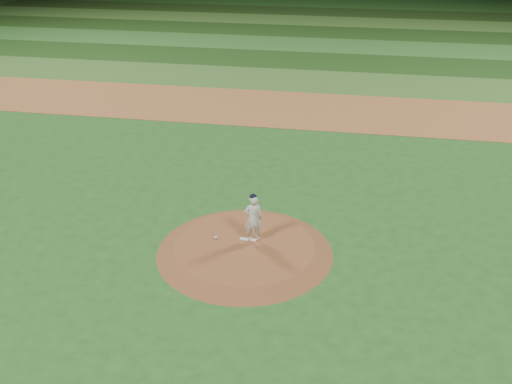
% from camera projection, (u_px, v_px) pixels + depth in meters
% --- Properties ---
extents(ground, '(120.00, 120.00, 0.00)m').
position_uv_depth(ground, '(245.00, 252.00, 17.85)').
color(ground, '#245D1E').
rests_on(ground, ground).
extents(infield_dirt_band, '(70.00, 6.00, 0.02)m').
position_uv_depth(infield_dirt_band, '(296.00, 109.00, 30.12)').
color(infield_dirt_band, '#A36232').
rests_on(infield_dirt_band, ground).
extents(outfield_stripe_0, '(70.00, 5.00, 0.02)m').
position_uv_depth(outfield_stripe_0, '(306.00, 81.00, 34.95)').
color(outfield_stripe_0, '#3B6F28').
rests_on(outfield_stripe_0, ground).
extents(outfield_stripe_1, '(70.00, 5.00, 0.02)m').
position_uv_depth(outfield_stripe_1, '(314.00, 61.00, 39.34)').
color(outfield_stripe_1, '#1D4415').
rests_on(outfield_stripe_1, ground).
extents(outfield_stripe_2, '(70.00, 5.00, 0.02)m').
position_uv_depth(outfield_stripe_2, '(319.00, 45.00, 43.72)').
color(outfield_stripe_2, '#317129').
rests_on(outfield_stripe_2, ground).
extents(outfield_stripe_3, '(70.00, 5.00, 0.02)m').
position_uv_depth(outfield_stripe_3, '(324.00, 32.00, 48.11)').
color(outfield_stripe_3, '#1F4416').
rests_on(outfield_stripe_3, ground).
extents(outfield_stripe_4, '(70.00, 5.00, 0.02)m').
position_uv_depth(outfield_stripe_4, '(328.00, 21.00, 52.49)').
color(outfield_stripe_4, '#3F732A').
rests_on(outfield_stripe_4, ground).
extents(outfield_stripe_5, '(70.00, 5.00, 0.02)m').
position_uv_depth(outfield_stripe_5, '(331.00, 12.00, 56.88)').
color(outfield_stripe_5, '#1F4014').
rests_on(outfield_stripe_5, ground).
extents(pitchers_mound, '(5.50, 5.50, 0.25)m').
position_uv_depth(pitchers_mound, '(245.00, 248.00, 17.79)').
color(pitchers_mound, brown).
rests_on(pitchers_mound, ground).
extents(pitching_rubber, '(0.54, 0.14, 0.03)m').
position_uv_depth(pitching_rubber, '(248.00, 239.00, 17.99)').
color(pitching_rubber, silver).
rests_on(pitching_rubber, pitchers_mound).
extents(rosin_bag, '(0.13, 0.13, 0.07)m').
position_uv_depth(rosin_bag, '(216.00, 237.00, 18.07)').
color(rosin_bag, beige).
rests_on(rosin_bag, pitchers_mound).
extents(pitcher_on_mound, '(0.67, 0.55, 1.64)m').
position_uv_depth(pitcher_on_mound, '(253.00, 218.00, 17.61)').
color(pitcher_on_mound, silver).
rests_on(pitcher_on_mound, pitchers_mound).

